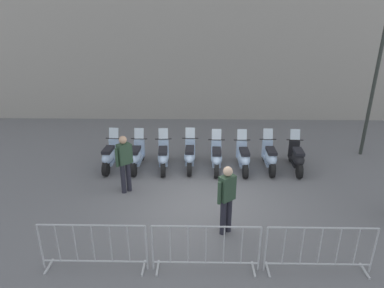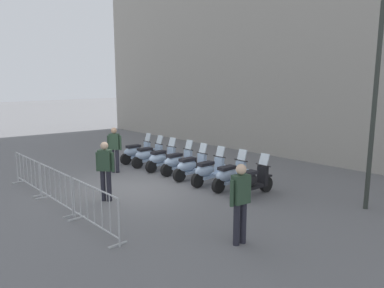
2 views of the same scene
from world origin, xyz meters
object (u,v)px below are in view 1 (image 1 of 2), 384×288
Objects in this scene: motorcycle_6 at (270,157)px; motorcycle_7 at (297,158)px; motorcycle_5 at (243,158)px; officer_mid_plaza at (124,161)px; motorcycle_1 at (137,156)px; motorcycle_4 at (216,157)px; barrier_segment_2 at (320,250)px; street_lamp at (379,61)px; motorcycle_0 at (110,156)px; officer_by_barriers at (227,196)px; motorcycle_2 at (163,156)px; barrier_segment_1 at (206,249)px; barrier_segment_0 at (93,247)px; motorcycle_3 at (190,156)px.

motorcycle_6 is 0.88m from motorcycle_7.
officer_mid_plaza reaches higher than motorcycle_5.
motorcycle_4 is at bearing -12.89° from motorcycle_1.
street_lamp reaches higher than barrier_segment_2.
street_lamp is at bearing -3.04° from motorcycle_0.
motorcycle_4 is at bearing 17.03° from officer_mid_plaza.
motorcycle_2 is at bearing 105.94° from officer_by_barriers.
motorcycle_1 is 5.27m from motorcycle_7.
motorcycle_4 is 2.63m from motorcycle_7.
motorcycle_2 is 1.02× the size of motorcycle_7.
motorcycle_5 is (0.86, -0.19, 0.00)m from motorcycle_4.
officer_by_barriers is (-3.22, -2.82, 0.53)m from motorcycle_7.
motorcycle_5 reaches higher than barrier_segment_1.
street_lamp reaches higher than barrier_segment_0.
motorcycle_2 and motorcycle_3 have the same top height.
motorcycle_3 is 0.81× the size of barrier_segment_2.
officer_mid_plaza is (0.66, 3.10, 0.45)m from barrier_segment_0.
street_lamp reaches higher than motorcycle_2.
motorcycle_0 is 7.12m from barrier_segment_2.
officer_by_barriers is (-1.50, -3.14, 0.53)m from motorcycle_5.
barrier_segment_1 is at bearing -76.82° from motorcycle_1.
motorcycle_0 reaches higher than barrier_segment_1.
motorcycle_5 is 4.74m from barrier_segment_2.
motorcycle_5 is 0.81× the size of barrier_segment_0.
barrier_segment_2 is at bearing -11.89° from barrier_segment_1.
motorcycle_4 is at bearing 72.75° from barrier_segment_1.
officer_mid_plaza is (-0.36, -1.49, 0.53)m from motorcycle_1.
motorcycle_6 is at bearing 165.42° from motorcycle_7.
motorcycle_2 is 4.88m from barrier_segment_1.
motorcycle_3 is at bearing -10.65° from motorcycle_0.
motorcycle_3 is 3.51m from motorcycle_7.
officer_by_barriers is at bearing -115.54° from motorcycle_5.
motorcycle_6 is 6.50m from barrier_segment_0.
motorcycle_1 is 0.99× the size of motorcycle_2.
barrier_segment_0 is at bearing -91.98° from motorcycle_0.
motorcycle_5 is 0.81× the size of barrier_segment_2.
officer_mid_plaza reaches higher than barrier_segment_2.
motorcycle_0 is 1.84m from officer_mid_plaza.
motorcycle_2 is 0.81× the size of barrier_segment_1.
barrier_segment_1 is at bearing -123.29° from officer_by_barriers.
officer_mid_plaza reaches higher than motorcycle_0.
motorcycle_4 is 3.43m from officer_by_barriers.
motorcycle_7 is 0.98× the size of officer_by_barriers.
barrier_segment_0 is at bearing -139.42° from motorcycle_5.
motorcycle_6 is 0.80× the size of barrier_segment_2.
barrier_segment_1 is at bearing -68.78° from motorcycle_0.
street_lamp is 3.23× the size of officer_by_barriers.
motorcycle_0 and motorcycle_4 have the same top height.
barrier_segment_0 is (-1.89, -4.40, 0.07)m from motorcycle_2.
street_lamp is at bearing 25.14° from barrier_segment_0.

